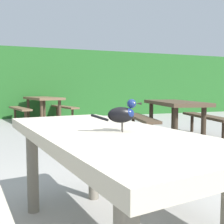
{
  "coord_description": "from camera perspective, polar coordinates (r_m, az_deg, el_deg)",
  "views": [
    {
      "loc": [
        -0.27,
        -1.33,
        0.98
      ],
      "look_at": [
        0.28,
        0.21,
        0.84
      ],
      "focal_mm": 42.94,
      "sensor_mm": 36.0,
      "label": 1
    }
  ],
  "objects": [
    {
      "name": "hedge_wall",
      "position": [
        10.16,
        -18.21,
        5.83
      ],
      "size": [
        28.0,
        1.37,
        2.39
      ],
      "primitive_type": "cube",
      "color": "#235B23",
      "rests_on": "ground"
    },
    {
      "name": "picnic_table_mid_right",
      "position": [
        8.52,
        -14.49,
        1.85
      ],
      "size": [
        2.01,
        2.03,
        0.74
      ],
      "color": "brown",
      "rests_on": "ground"
    },
    {
      "name": "bird_grackle",
      "position": [
        1.51,
        2.32,
        -0.34
      ],
      "size": [
        0.28,
        0.11,
        0.18
      ],
      "color": "black",
      "rests_on": "picnic_table_foreground"
    },
    {
      "name": "picnic_table_far_centre",
      "position": [
        5.56,
        13.15,
        0.36
      ],
      "size": [
        1.96,
        1.99,
        0.74
      ],
      "color": "#473828",
      "rests_on": "ground"
    },
    {
      "name": "picnic_table_foreground",
      "position": [
        1.65,
        -2.07,
        -10.03
      ],
      "size": [
        1.93,
        1.96,
        0.74
      ],
      "color": "#B2A893",
      "rests_on": "ground"
    }
  ]
}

